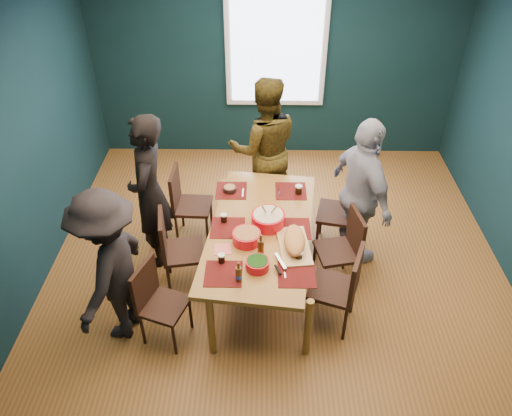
{
  "coord_description": "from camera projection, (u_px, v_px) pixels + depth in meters",
  "views": [
    {
      "loc": [
        -0.16,
        -4.06,
        3.88
      ],
      "look_at": [
        -0.22,
        -0.24,
        0.97
      ],
      "focal_mm": 35.0,
      "sensor_mm": 36.0,
      "label": 1
    }
  ],
  "objects": [
    {
      "name": "dining_table",
      "position": [
        261.0,
        234.0,
        4.96
      ],
      "size": [
        1.21,
        2.07,
        0.75
      ],
      "rotation": [
        0.0,
        0.0,
        -0.12
      ],
      "color": "#A06C30",
      "rests_on": "floor"
    },
    {
      "name": "cutting_board",
      "position": [
        294.0,
        242.0,
        4.65
      ],
      "size": [
        0.36,
        0.69,
        0.15
      ],
      "rotation": [
        0.0,
        0.0,
        0.12
      ],
      "color": "#DBBE76",
      "rests_on": "dining_table"
    },
    {
      "name": "beer_bottle_a",
      "position": [
        239.0,
        274.0,
        4.3
      ],
      "size": [
        0.06,
        0.06,
        0.21
      ],
      "color": "#45260C",
      "rests_on": "dining_table"
    },
    {
      "name": "person_right",
      "position": [
        361.0,
        195.0,
        5.17
      ],
      "size": [
        0.78,
        1.09,
        1.71
      ],
      "primitive_type": "imported",
      "rotation": [
        0.0,
        0.0,
        1.97
      ],
      "color": "white",
      "rests_on": "floor"
    },
    {
      "name": "chair_left_near",
      "position": [
        155.0,
        297.0,
        4.52
      ],
      "size": [
        0.49,
        0.49,
        0.85
      ],
      "rotation": [
        0.0,
        0.0,
        -0.34
      ],
      "color": "black",
      "rests_on": "floor"
    },
    {
      "name": "napkin_c",
      "position": [
        303.0,
        279.0,
        4.36
      ],
      "size": [
        0.18,
        0.18,
        0.0
      ],
      "primitive_type": "cube",
      "rotation": [
        0.0,
        0.0,
        0.6
      ],
      "color": "#E1685E",
      "rests_on": "dining_table"
    },
    {
      "name": "chair_left_far",
      "position": [
        185.0,
        200.0,
        5.67
      ],
      "size": [
        0.42,
        0.42,
        0.91
      ],
      "rotation": [
        0.0,
        0.0,
        -0.04
      ],
      "color": "black",
      "rests_on": "floor"
    },
    {
      "name": "room",
      "position": [
        279.0,
        146.0,
        4.96
      ],
      "size": [
        5.01,
        5.01,
        2.71
      ],
      "color": "#9D5C2D",
      "rests_on": "ground"
    },
    {
      "name": "person_near_left",
      "position": [
        111.0,
        268.0,
        4.4
      ],
      "size": [
        0.8,
        1.13,
        1.59
      ],
      "primitive_type": "imported",
      "rotation": [
        0.0,
        0.0,
        4.49
      ],
      "color": "black",
      "rests_on": "floor"
    },
    {
      "name": "chair_right_mid",
      "position": [
        345.0,
        244.0,
        5.07
      ],
      "size": [
        0.47,
        0.47,
        0.89
      ],
      "rotation": [
        0.0,
        0.0,
        0.21
      ],
      "color": "black",
      "rests_on": "floor"
    },
    {
      "name": "napkin_b",
      "position": [
        223.0,
        249.0,
        4.67
      ],
      "size": [
        0.17,
        0.17,
        0.0
      ],
      "primitive_type": "cube",
      "rotation": [
        0.0,
        0.0,
        0.09
      ],
      "color": "#E1685E",
      "rests_on": "dining_table"
    },
    {
      "name": "chair_right_near",
      "position": [
        343.0,
        284.0,
        4.6
      ],
      "size": [
        0.53,
        0.53,
        0.92
      ],
      "rotation": [
        0.0,
        0.0,
        -0.34
      ],
      "color": "black",
      "rests_on": "floor"
    },
    {
      "name": "chair_left_mid",
      "position": [
        174.0,
        246.0,
        5.03
      ],
      "size": [
        0.48,
        0.48,
        0.91
      ],
      "rotation": [
        0.0,
        0.0,
        0.17
      ],
      "color": "black",
      "rests_on": "floor"
    },
    {
      "name": "small_bowl",
      "position": [
        230.0,
        189.0,
        5.4
      ],
      "size": [
        0.15,
        0.15,
        0.06
      ],
      "color": "black",
      "rests_on": "dining_table"
    },
    {
      "name": "bowl_herbs",
      "position": [
        257.0,
        264.0,
        4.44
      ],
      "size": [
        0.22,
        0.22,
        0.1
      ],
      "color": "red",
      "rests_on": "dining_table"
    },
    {
      "name": "cola_glass_b",
      "position": [
        299.0,
        255.0,
        4.53
      ],
      "size": [
        0.06,
        0.06,
        0.09
      ],
      "color": "black",
      "rests_on": "dining_table"
    },
    {
      "name": "bowl_dumpling",
      "position": [
        268.0,
        219.0,
        4.91
      ],
      "size": [
        0.33,
        0.33,
        0.31
      ],
      "color": "red",
      "rests_on": "dining_table"
    },
    {
      "name": "person_far_left",
      "position": [
        150.0,
        193.0,
        5.16
      ],
      "size": [
        0.42,
        0.64,
        1.76
      ],
      "primitive_type": "imported",
      "rotation": [
        0.0,
        0.0,
        4.71
      ],
      "color": "black",
      "rests_on": "floor"
    },
    {
      "name": "bowl_salad",
      "position": [
        247.0,
        237.0,
        4.72
      ],
      "size": [
        0.27,
        0.27,
        0.11
      ],
      "color": "red",
      "rests_on": "dining_table"
    },
    {
      "name": "cola_glass_a",
      "position": [
        221.0,
        258.0,
        4.5
      ],
      "size": [
        0.07,
        0.07,
        0.09
      ],
      "color": "black",
      "rests_on": "dining_table"
    },
    {
      "name": "chair_right_far",
      "position": [
        347.0,
        208.0,
        5.49
      ],
      "size": [
        0.52,
        0.52,
        0.97
      ],
      "rotation": [
        0.0,
        0.0,
        -0.21
      ],
      "color": "black",
      "rests_on": "floor"
    },
    {
      "name": "cola_glass_c",
      "position": [
        299.0,
        189.0,
        5.35
      ],
      "size": [
        0.08,
        0.08,
        0.11
      ],
      "color": "black",
      "rests_on": "dining_table"
    },
    {
      "name": "cola_glass_d",
      "position": [
        224.0,
        218.0,
        4.97
      ],
      "size": [
        0.07,
        0.07,
        0.09
      ],
      "color": "black",
      "rests_on": "dining_table"
    },
    {
      "name": "napkin_a",
      "position": [
        301.0,
        223.0,
        4.98
      ],
      "size": [
        0.18,
        0.18,
        0.0
      ],
      "primitive_type": "cube",
      "rotation": [
        0.0,
        0.0,
        0.3
      ],
      "color": "#E1685E",
      "rests_on": "dining_table"
    },
    {
      "name": "person_back",
      "position": [
        264.0,
        149.0,
        5.88
      ],
      "size": [
        0.94,
        0.77,
        1.76
      ],
      "primitive_type": "imported",
      "rotation": [
        0.0,
        0.0,
        3.27
      ],
      "color": "black",
      "rests_on": "floor"
    },
    {
      "name": "beer_bottle_b",
      "position": [
        261.0,
        247.0,
        4.56
      ],
      "size": [
        0.06,
        0.06,
        0.23
      ],
      "color": "#45260C",
      "rests_on": "dining_table"
    }
  ]
}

